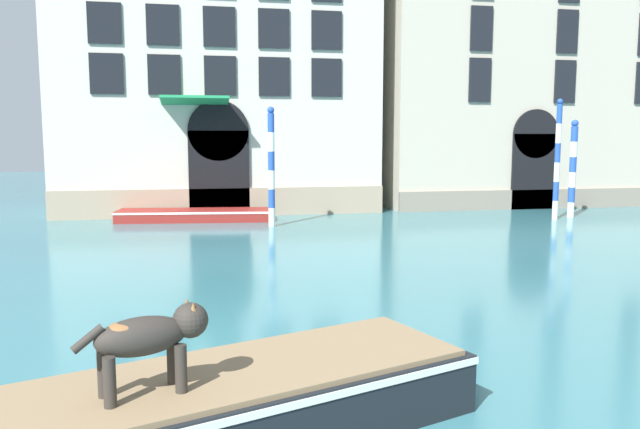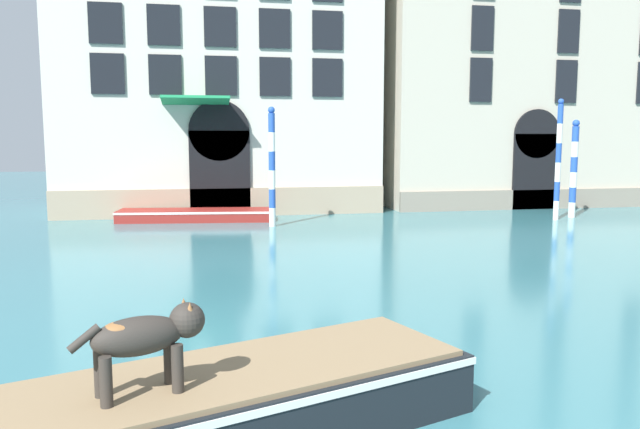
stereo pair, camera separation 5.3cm
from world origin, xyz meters
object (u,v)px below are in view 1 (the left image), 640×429
object	(u,v)px
mooring_pole_1	(573,168)
mooring_pole_2	(557,159)
dog_on_deck	(151,336)
boat_moored_near_palazzo	(195,215)
boat_foreground	(121,428)
mooring_pole_0	(271,167)

from	to	relation	value
mooring_pole_1	mooring_pole_2	xyz separation A→B (m)	(-1.04, -0.56, 0.38)
dog_on_deck	boat_moored_near_palazzo	world-z (taller)	dog_on_deck
boat_foreground	boat_moored_near_palazzo	bearing A→B (deg)	68.60
boat_moored_near_palazzo	mooring_pole_0	distance (m)	3.91
boat_foreground	mooring_pole_2	world-z (taller)	mooring_pole_2
boat_foreground	dog_on_deck	world-z (taller)	dog_on_deck
dog_on_deck	mooring_pole_1	xyz separation A→B (m)	(15.03, 16.32, 0.64)
dog_on_deck	boat_moored_near_palazzo	xyz separation A→B (m)	(0.32, 18.12, -1.07)
dog_on_deck	mooring_pole_2	xyz separation A→B (m)	(14.00, 15.76, 1.02)
boat_moored_near_palazzo	mooring_pole_0	bearing A→B (deg)	-30.46
mooring_pole_0	mooring_pole_1	xyz separation A→B (m)	(12.00, 0.26, -0.19)
mooring_pole_0	dog_on_deck	bearing A→B (deg)	-100.71
mooring_pole_1	mooring_pole_0	bearing A→B (deg)	-178.77
boat_foreground	mooring_pole_1	bearing A→B (deg)	27.29
boat_foreground	boat_moored_near_palazzo	size ratio (longest dim) A/B	1.32
boat_foreground	dog_on_deck	xyz separation A→B (m)	(0.32, -0.05, 0.91)
dog_on_deck	mooring_pole_2	world-z (taller)	mooring_pole_2
boat_moored_near_palazzo	mooring_pole_1	xyz separation A→B (m)	(14.71, -1.80, 1.72)
mooring_pole_0	mooring_pole_1	world-z (taller)	mooring_pole_0
boat_moored_near_palazzo	mooring_pole_2	xyz separation A→B (m)	(13.68, -2.36, 2.10)
dog_on_deck	boat_foreground	bearing A→B (deg)	152.23
dog_on_deck	boat_moored_near_palazzo	size ratio (longest dim) A/B	0.21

